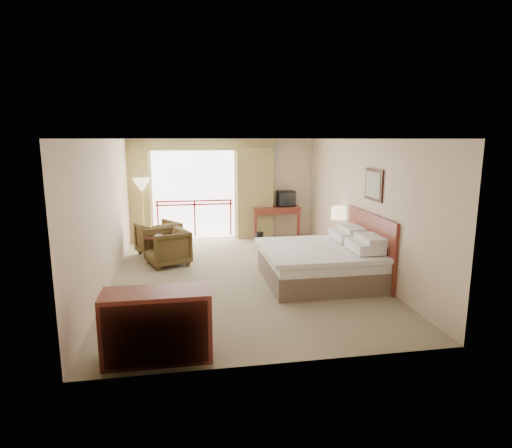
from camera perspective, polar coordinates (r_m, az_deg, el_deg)
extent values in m
plane|color=#887B5C|center=(8.68, -2.04, -6.86)|extent=(7.00, 7.00, 0.00)
plane|color=white|center=(8.26, -2.18, 11.25)|extent=(7.00, 7.00, 0.00)
plane|color=beige|center=(11.81, -4.38, 4.65)|extent=(5.00, 0.00, 5.00)
plane|color=beige|center=(4.99, 3.28, -4.40)|extent=(5.00, 0.00, 5.00)
plane|color=beige|center=(8.41, -19.24, 1.40)|extent=(0.00, 7.00, 7.00)
plane|color=beige|center=(9.04, 13.82, 2.34)|extent=(0.00, 7.00, 7.00)
plane|color=white|center=(11.76, -8.25, 3.80)|extent=(2.40, 0.00, 2.40)
cube|color=#AD140E|center=(11.78, -8.21, 2.58)|extent=(2.09, 0.03, 0.04)
cube|color=#AD140E|center=(11.76, -8.23, 3.07)|extent=(2.09, 0.03, 0.04)
cube|color=#AD140E|center=(11.86, -12.94, 0.51)|extent=(0.04, 0.03, 1.00)
cube|color=#AD140E|center=(11.84, -8.16, 0.67)|extent=(0.04, 0.03, 1.00)
cube|color=#AD140E|center=(11.91, -3.39, 0.82)|extent=(0.04, 0.03, 1.00)
cube|color=olive|center=(11.70, -16.35, 3.68)|extent=(1.00, 0.26, 2.50)
cube|color=olive|center=(11.78, -0.18, 4.18)|extent=(1.00, 0.26, 2.50)
cube|color=olive|center=(11.57, -8.43, 10.38)|extent=(4.40, 0.22, 0.28)
cube|color=silver|center=(11.90, 1.89, 9.55)|extent=(0.50, 0.04, 0.50)
cube|color=brown|center=(8.38, 8.45, -6.22)|extent=(2.05, 2.00, 0.40)
cube|color=white|center=(8.29, 8.51, -4.25)|extent=(2.01, 1.96, 0.22)
cube|color=white|center=(8.24, 8.20, -3.39)|extent=(2.09, 2.06, 0.08)
cube|color=white|center=(8.07, 14.30, -2.86)|extent=(0.50, 0.75, 0.18)
cube|color=white|center=(8.87, 11.96, -1.49)|extent=(0.50, 0.75, 0.18)
cube|color=white|center=(8.09, 15.18, -1.99)|extent=(0.40, 0.70, 0.14)
cube|color=white|center=(8.89, 12.76, -0.70)|extent=(0.40, 0.70, 0.14)
cube|color=maroon|center=(8.62, 14.94, -2.88)|extent=(0.06, 2.10, 1.30)
cube|color=black|center=(8.42, 15.44, 5.07)|extent=(0.03, 0.72, 0.60)
cube|color=silver|center=(8.41, 15.32, 5.07)|extent=(0.01, 0.60, 0.48)
cube|color=maroon|center=(10.01, 10.94, -2.94)|extent=(0.41, 0.48, 0.56)
cylinder|color=tan|center=(9.99, 10.90, -1.09)|extent=(0.14, 0.14, 0.04)
cylinder|color=tan|center=(9.95, 10.94, -0.05)|extent=(0.03, 0.03, 0.37)
cylinder|color=#FFE5B2|center=(9.90, 11.00, 1.47)|extent=(0.35, 0.35, 0.29)
cube|color=black|center=(9.79, 11.04, -1.33)|extent=(0.24, 0.21, 0.09)
cube|color=maroon|center=(11.92, 2.57, 2.23)|extent=(1.32, 0.64, 0.05)
cube|color=maroon|center=(11.62, -0.07, -0.14)|extent=(0.07, 0.07, 0.81)
cube|color=maroon|center=(11.88, 5.68, 0.05)|extent=(0.07, 0.07, 0.81)
cube|color=maroon|center=(12.15, -0.51, 0.36)|extent=(0.07, 0.07, 0.81)
cube|color=maroon|center=(12.40, 5.01, 0.54)|extent=(0.07, 0.07, 0.81)
cube|color=maroon|center=(12.24, 2.28, 0.86)|extent=(1.21, 0.03, 0.60)
cube|color=maroon|center=(11.66, 2.86, 1.59)|extent=(1.21, 0.03, 0.13)
cube|color=black|center=(11.95, 3.99, 3.41)|extent=(0.48, 0.37, 0.44)
cube|color=black|center=(11.77, 4.20, 3.28)|extent=(0.44, 0.02, 0.35)
cylinder|color=black|center=(11.83, 0.92, 2.85)|extent=(0.14, 0.14, 0.23)
cylinder|color=white|center=(11.82, 1.68, 2.53)|extent=(0.09, 0.09, 0.10)
cylinder|color=black|center=(11.39, 0.45, -1.77)|extent=(0.23, 0.23, 0.27)
imported|color=#413118|center=(10.51, -12.80, -3.93)|extent=(1.18, 1.19, 0.79)
imported|color=#413118|center=(9.59, -11.67, -5.33)|extent=(1.10, 1.08, 0.78)
cylinder|color=black|center=(9.70, -13.35, -1.66)|extent=(0.55, 0.55, 0.04)
cylinder|color=black|center=(9.77, -13.27, -3.30)|extent=(0.07, 0.07, 0.55)
cylinder|color=black|center=(9.84, -13.20, -4.85)|extent=(0.40, 0.40, 0.03)
imported|color=white|center=(9.69, -13.36, -1.54)|extent=(0.22, 0.25, 0.02)
cylinder|color=tan|center=(11.43, -14.62, -2.71)|extent=(0.28, 0.28, 0.03)
cylinder|color=tan|center=(11.28, -14.81, 0.94)|extent=(0.03, 0.03, 1.51)
cone|color=#FFE5B2|center=(11.17, -15.01, 4.99)|extent=(0.44, 0.44, 0.35)
cube|color=maroon|center=(5.56, -13.00, -12.98)|extent=(1.32, 0.55, 0.88)
cube|color=black|center=(5.31, -13.16, -14.19)|extent=(1.21, 0.02, 0.77)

